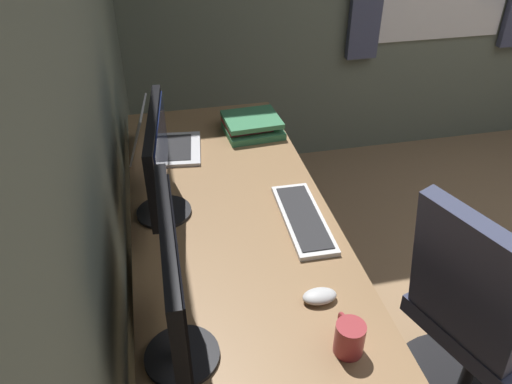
{
  "coord_description": "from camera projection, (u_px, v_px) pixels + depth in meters",
  "views": [
    {
      "loc": [
        -0.95,
        2.05,
        1.85
      ],
      "look_at": [
        0.34,
        1.77,
        0.95
      ],
      "focal_mm": 35.7,
      "sensor_mm": 36.0,
      "label": 1
    }
  ],
  "objects": [
    {
      "name": "wall_back",
      "position": [
        62.0,
        171.0,
        1.04
      ],
      "size": [
        4.79,
        0.1,
        2.6
      ],
      "primitive_type": "cube",
      "color": "slate",
      "rests_on": "ground"
    },
    {
      "name": "desk",
      "position": [
        242.0,
        261.0,
        1.75
      ],
      "size": [
        2.23,
        0.72,
        0.73
      ],
      "color": "#936D47",
      "rests_on": "ground"
    },
    {
      "name": "coffee_mug",
      "position": [
        349.0,
        337.0,
        1.34
      ],
      "size": [
        0.12,
        0.08,
        0.1
      ],
      "color": "#A53338",
      "rests_on": "desk"
    },
    {
      "name": "office_chair",
      "position": [
        475.0,
        328.0,
        1.78
      ],
      "size": [
        0.56,
        0.6,
        0.97
      ],
      "color": "#383D56",
      "rests_on": "ground"
    },
    {
      "name": "laptop_leftmost",
      "position": [
        161.0,
        141.0,
        2.22
      ],
      "size": [
        0.32,
        0.33,
        0.22
      ],
      "color": "silver",
      "rests_on": "desk"
    },
    {
      "name": "book_stack_near",
      "position": [
        251.0,
        125.0,
        2.37
      ],
      "size": [
        0.25,
        0.27,
        0.08
      ],
      "color": "#3D8456",
      "rests_on": "desk"
    },
    {
      "name": "drawer_pedestal",
      "position": [
        238.0,
        332.0,
        1.9
      ],
      "size": [
        0.4,
        0.51,
        0.69
      ],
      "color": "#936D47",
      "rests_on": "ground"
    },
    {
      "name": "monitor_primary",
      "position": [
        158.0,
        160.0,
        1.74
      ],
      "size": [
        0.52,
        0.2,
        0.39
      ],
      "color": "black",
      "rests_on": "desk"
    },
    {
      "name": "monitor_secondary",
      "position": [
        175.0,
        287.0,
        1.2
      ],
      "size": [
        0.51,
        0.2,
        0.45
      ],
      "color": "black",
      "rests_on": "desk"
    },
    {
      "name": "mouse_main",
      "position": [
        320.0,
        296.0,
        1.51
      ],
      "size": [
        0.06,
        0.1,
        0.03
      ],
      "primitive_type": "ellipsoid",
      "color": "silver",
      "rests_on": "desk"
    },
    {
      "name": "keyboard_main",
      "position": [
        303.0,
        218.0,
        1.83
      ],
      "size": [
        0.42,
        0.15,
        0.02
      ],
      "color": "silver",
      "rests_on": "desk"
    }
  ]
}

